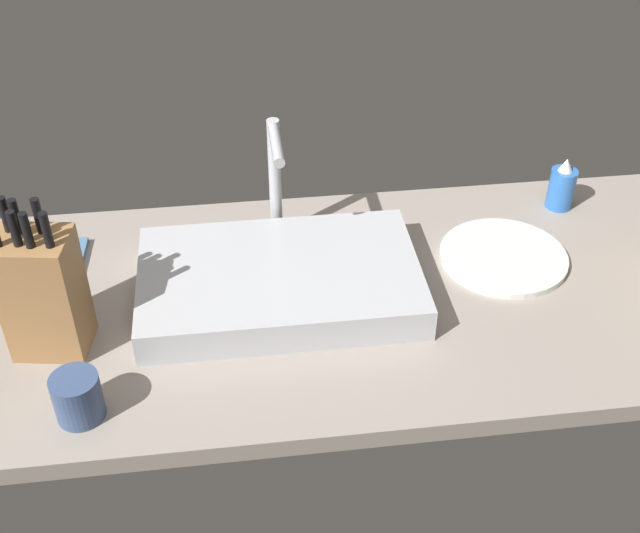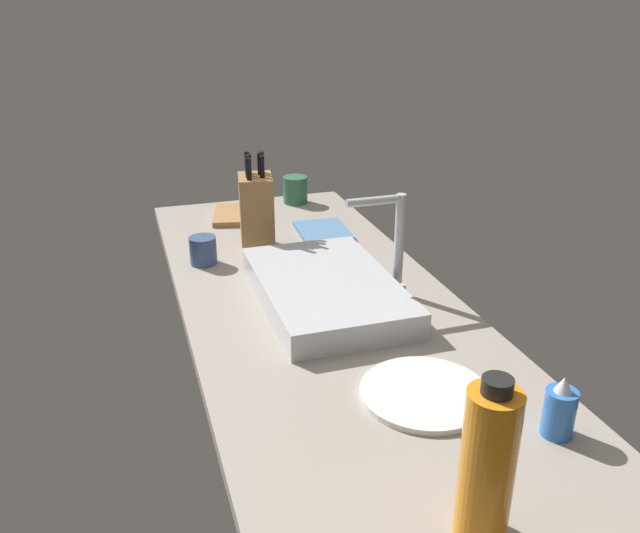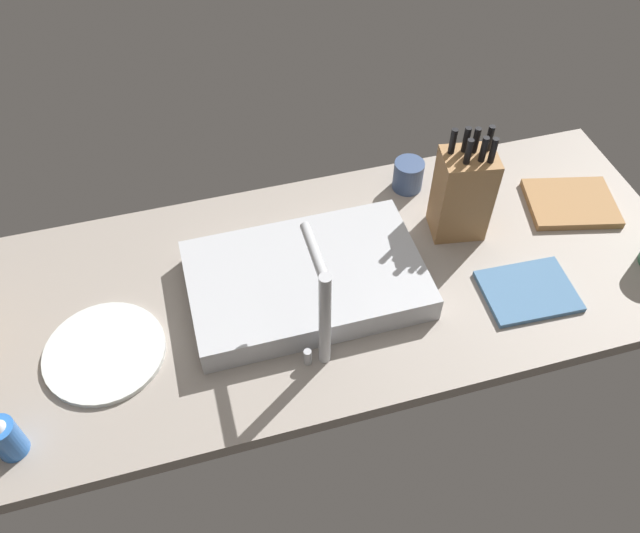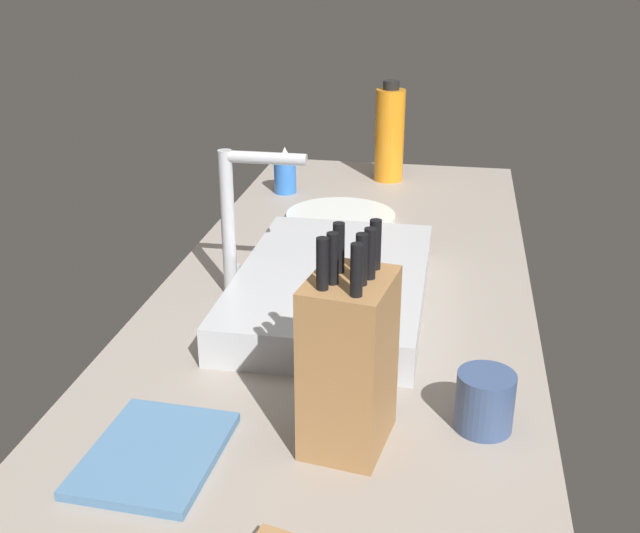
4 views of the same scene
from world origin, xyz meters
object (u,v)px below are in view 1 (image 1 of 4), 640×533
Objects in this scene: knife_block at (43,292)px; ceramic_cup at (78,397)px; soap_bottle at (562,187)px; dinner_plate at (503,257)px; dish_towel at (30,265)px; faucet at (276,175)px; sink_basin at (280,281)px.

ceramic_cup is at bearing -61.39° from knife_block.
knife_block is 3.61× the size of ceramic_cup.
soap_bottle is 0.47× the size of dinner_plate.
dinner_plate is 90.77cm from dish_towel.
faucet is at bearing 40.86° from knife_block.
ceramic_cup is at bearing -158.43° from dinner_plate.
sink_basin is 2.55× the size of dish_towel.
faucet is 55.13cm from ceramic_cup.
sink_basin is at bearing 21.09° from knife_block.
soap_bottle is 0.58× the size of dish_towel.
sink_basin is 4.39× the size of soap_bottle.
dish_towel is (-46.55, 14.17, -2.55)cm from sink_basin.
dish_towel is at bearing 163.06° from sink_basin.
dish_towel is 41.61cm from ceramic_cup.
ceramic_cup reaches higher than dish_towel.
dish_towel is at bearing -175.92° from soap_bottle.
knife_block is at bearing -71.33° from dish_towel.
knife_block is at bearing -148.16° from faucet.
dish_towel is (-7.60, 22.50, -10.91)cm from knife_block.
soap_bottle reaches higher than ceramic_cup.
faucet is at bearing 2.92° from dish_towel.
sink_basin is at bearing -94.17° from faucet.
dinner_plate is (42.58, -11.29, -14.92)cm from faucet.
soap_bottle is 24.20cm from dinner_plate.
dinner_plate is at bearing -136.09° from soap_bottle.
soap_bottle is at bearing 25.83° from knife_block.
sink_basin is 48.72cm from dish_towel.
knife_block is 26.14cm from dish_towel.
sink_basin is 1.79× the size of knife_block.
knife_block reaches higher than ceramic_cup.
soap_bottle reaches higher than dish_towel.
sink_basin reaches higher than dish_towel.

